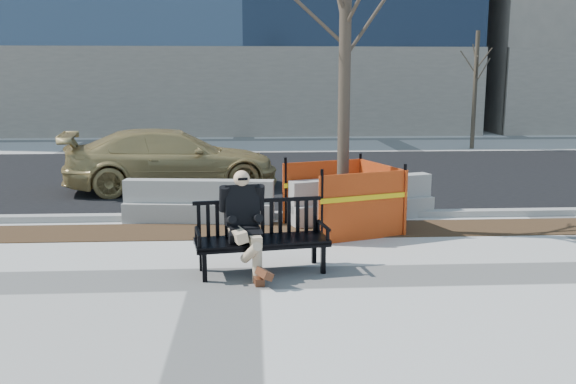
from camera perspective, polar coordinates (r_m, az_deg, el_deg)
The scene contains 11 objects.
ground at distance 8.47m, azimuth -5.81°, elevation -7.97°, with size 120.00×120.00×0.00m, color beige.
mulch_strip at distance 10.96m, azimuth -5.24°, elevation -3.61°, with size 40.00×1.20×0.02m, color #47301C.
asphalt_street at distance 17.04m, azimuth -4.57°, elevation 1.52°, with size 60.00×10.40×0.01m, color black.
curb at distance 11.87m, azimuth -5.09°, elevation -2.23°, with size 60.00×0.25×0.12m, color #9E9B93.
bench at distance 8.71m, azimuth -2.42°, elevation -7.39°, with size 1.88×0.68×1.00m, color black, non-canonical shape.
seated_man at distance 8.72m, azimuth -4.09°, elevation -7.39°, with size 0.61×1.02×1.43m, color black, non-canonical shape.
tree_fence at distance 11.09m, azimuth 5.01°, elevation -3.47°, with size 2.49×2.49×6.21m, color #E35018, non-canonical shape.
sedan at distance 15.18m, azimuth -10.56°, elevation 0.23°, with size 2.05×5.04×1.46m, color tan.
jersey_barrier_left at distance 11.77m, azimuth -8.17°, elevation -2.71°, with size 2.81×0.56×0.80m, color #9B9891, non-canonical shape.
jersey_barrier_right at distance 11.89m, azimuth 6.79°, elevation -2.54°, with size 2.89×0.58×0.83m, color #9C9A92, non-canonical shape.
far_tree_right at distance 24.45m, azimuth 16.62°, elevation 3.87°, with size 1.74×1.74×4.70m, color #463C2D, non-canonical shape.
Camera 1 is at (0.39, -8.02, 2.70)m, focal length 38.47 mm.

